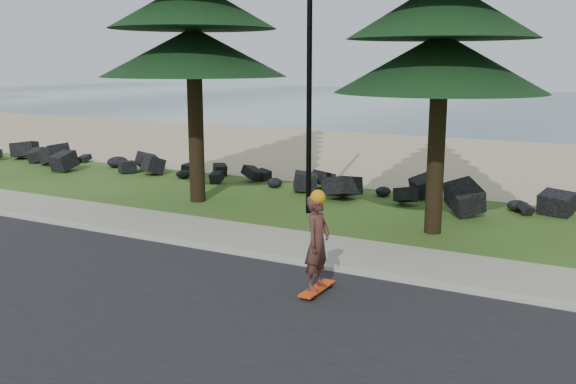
% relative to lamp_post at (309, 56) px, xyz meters
% --- Properties ---
extents(ground, '(160.00, 160.00, 0.00)m').
position_rel_lamp_post_xyz_m(ground, '(0.00, -3.20, -4.13)').
color(ground, '#375019').
rests_on(ground, ground).
extents(road, '(160.00, 7.00, 0.02)m').
position_rel_lamp_post_xyz_m(road, '(0.00, -7.70, -4.12)').
color(road, black).
rests_on(road, ground).
extents(kerb, '(160.00, 0.20, 0.10)m').
position_rel_lamp_post_xyz_m(kerb, '(0.00, -4.10, -4.08)').
color(kerb, '#AFAC9D').
rests_on(kerb, ground).
extents(sidewalk, '(160.00, 2.00, 0.08)m').
position_rel_lamp_post_xyz_m(sidewalk, '(0.00, -3.00, -4.09)').
color(sidewalk, gray).
rests_on(sidewalk, ground).
extents(beach_sand, '(160.00, 15.00, 0.01)m').
position_rel_lamp_post_xyz_m(beach_sand, '(0.00, 11.30, -4.13)').
color(beach_sand, tan).
rests_on(beach_sand, ground).
extents(ocean, '(160.00, 58.00, 0.01)m').
position_rel_lamp_post_xyz_m(ocean, '(0.00, 47.80, -4.13)').
color(ocean, '#365867').
rests_on(ocean, ground).
extents(seawall_boulders, '(60.00, 2.40, 1.10)m').
position_rel_lamp_post_xyz_m(seawall_boulders, '(0.00, 2.40, -4.13)').
color(seawall_boulders, black).
rests_on(seawall_boulders, ground).
extents(lamp_post, '(0.25, 0.14, 8.14)m').
position_rel_lamp_post_xyz_m(lamp_post, '(0.00, 0.00, 0.00)').
color(lamp_post, black).
rests_on(lamp_post, ground).
extents(skateboarder, '(0.41, 1.00, 1.85)m').
position_rel_lamp_post_xyz_m(skateboarder, '(2.86, -5.39, -3.20)').
color(skateboarder, '#E63E0D').
rests_on(skateboarder, ground).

